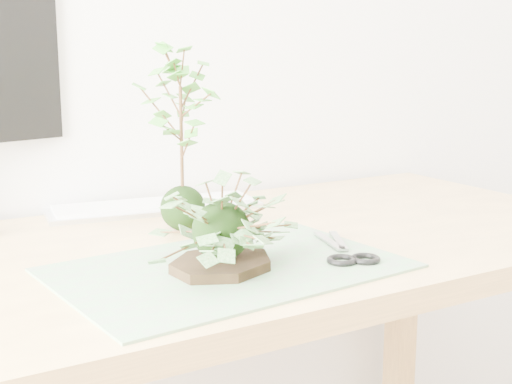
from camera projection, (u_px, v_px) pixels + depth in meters
desk at (194, 296)px, 1.21m from camera, size 1.60×0.70×0.74m
cutting_mat at (229, 268)px, 1.06m from camera, size 0.53×0.38×0.00m
stone_dish at (222, 264)px, 1.05m from camera, size 0.22×0.22×0.01m
ivy_kokedama at (221, 203)px, 1.03m from camera, size 0.32×0.32×0.17m
maple_kokedama at (181, 98)px, 1.24m from camera, size 0.23×0.23×0.34m
keyboard at (155, 206)px, 1.45m from camera, size 0.44×0.19×0.02m
scissors at (354, 254)px, 1.11m from camera, size 0.10×0.19×0.01m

